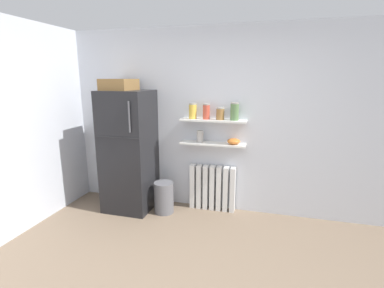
{
  "coord_description": "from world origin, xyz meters",
  "views": [
    {
      "loc": [
        0.71,
        -1.93,
        1.9
      ],
      "look_at": [
        -0.26,
        1.6,
        1.05
      ],
      "focal_mm": 26.6,
      "sensor_mm": 36.0,
      "label": 1
    }
  ],
  "objects_px": {
    "storage_jar_0": "(193,111)",
    "storage_jar_3": "(235,111)",
    "storage_jar_1": "(206,112)",
    "storage_jar_2": "(220,114)",
    "vase": "(200,136)",
    "trash_bin": "(164,197)",
    "shelf_bowl": "(234,141)",
    "radiator": "(212,188)",
    "refrigerator": "(129,149)"
  },
  "relations": [
    {
      "from": "storage_jar_0",
      "to": "trash_bin",
      "type": "xyz_separation_m",
      "value": [
        -0.36,
        -0.26,
        -1.23
      ]
    },
    {
      "from": "shelf_bowl",
      "to": "storage_jar_3",
      "type": "bearing_deg",
      "value": -180.0
    },
    {
      "from": "vase",
      "to": "trash_bin",
      "type": "height_order",
      "value": "vase"
    },
    {
      "from": "storage_jar_0",
      "to": "storage_jar_1",
      "type": "bearing_deg",
      "value": 0.0
    },
    {
      "from": "radiator",
      "to": "storage_jar_3",
      "type": "relative_size",
      "value": 2.77
    },
    {
      "from": "storage_jar_3",
      "to": "shelf_bowl",
      "type": "xyz_separation_m",
      "value": [
        0.0,
        0.0,
        -0.41
      ]
    },
    {
      "from": "vase",
      "to": "shelf_bowl",
      "type": "distance_m",
      "value": 0.48
    },
    {
      "from": "storage_jar_0",
      "to": "storage_jar_1",
      "type": "xyz_separation_m",
      "value": [
        0.19,
        0.0,
        -0.0
      ]
    },
    {
      "from": "storage_jar_3",
      "to": "shelf_bowl",
      "type": "bearing_deg",
      "value": 0.0
    },
    {
      "from": "refrigerator",
      "to": "storage_jar_0",
      "type": "height_order",
      "value": "refrigerator"
    },
    {
      "from": "storage_jar_3",
      "to": "shelf_bowl",
      "type": "relative_size",
      "value": 1.35
    },
    {
      "from": "radiator",
      "to": "vase",
      "type": "bearing_deg",
      "value": -170.71
    },
    {
      "from": "refrigerator",
      "to": "vase",
      "type": "distance_m",
      "value": 1.05
    },
    {
      "from": "storage_jar_0",
      "to": "storage_jar_3",
      "type": "xyz_separation_m",
      "value": [
        0.58,
        -0.0,
        0.01
      ]
    },
    {
      "from": "storage_jar_2",
      "to": "shelf_bowl",
      "type": "relative_size",
      "value": 0.95
    },
    {
      "from": "storage_jar_1",
      "to": "trash_bin",
      "type": "relative_size",
      "value": 0.48
    },
    {
      "from": "storage_jar_0",
      "to": "refrigerator",
      "type": "bearing_deg",
      "value": -166.45
    },
    {
      "from": "shelf_bowl",
      "to": "trash_bin",
      "type": "xyz_separation_m",
      "value": [
        -0.94,
        -0.26,
        -0.83
      ]
    },
    {
      "from": "refrigerator",
      "to": "storage_jar_1",
      "type": "bearing_deg",
      "value": 11.22
    },
    {
      "from": "storage_jar_2",
      "to": "vase",
      "type": "distance_m",
      "value": 0.43
    },
    {
      "from": "trash_bin",
      "to": "storage_jar_2",
      "type": "bearing_deg",
      "value": 18.86
    },
    {
      "from": "storage_jar_3",
      "to": "vase",
      "type": "relative_size",
      "value": 1.44
    },
    {
      "from": "shelf_bowl",
      "to": "radiator",
      "type": "bearing_deg",
      "value": 174.13
    },
    {
      "from": "storage_jar_0",
      "to": "storage_jar_2",
      "type": "bearing_deg",
      "value": 0.0
    },
    {
      "from": "storage_jar_3",
      "to": "trash_bin",
      "type": "distance_m",
      "value": 1.58
    },
    {
      "from": "refrigerator",
      "to": "storage_jar_2",
      "type": "xyz_separation_m",
      "value": [
        1.29,
        0.22,
        0.53
      ]
    },
    {
      "from": "refrigerator",
      "to": "shelf_bowl",
      "type": "relative_size",
      "value": 10.67
    },
    {
      "from": "storage_jar_0",
      "to": "storage_jar_1",
      "type": "distance_m",
      "value": 0.19
    },
    {
      "from": "storage_jar_0",
      "to": "storage_jar_2",
      "type": "height_order",
      "value": "storage_jar_0"
    },
    {
      "from": "storage_jar_3",
      "to": "storage_jar_0",
      "type": "bearing_deg",
      "value": 180.0
    },
    {
      "from": "storage_jar_2",
      "to": "storage_jar_3",
      "type": "distance_m",
      "value": 0.2
    },
    {
      "from": "refrigerator",
      "to": "radiator",
      "type": "bearing_deg",
      "value": 11.72
    },
    {
      "from": "refrigerator",
      "to": "storage_jar_2",
      "type": "distance_m",
      "value": 1.41
    },
    {
      "from": "vase",
      "to": "radiator",
      "type": "bearing_deg",
      "value": 9.29
    },
    {
      "from": "storage_jar_3",
      "to": "storage_jar_1",
      "type": "bearing_deg",
      "value": 180.0
    },
    {
      "from": "storage_jar_2",
      "to": "storage_jar_3",
      "type": "relative_size",
      "value": 0.7
    },
    {
      "from": "storage_jar_0",
      "to": "storage_jar_3",
      "type": "relative_size",
      "value": 0.9
    },
    {
      "from": "storage_jar_2",
      "to": "trash_bin",
      "type": "height_order",
      "value": "storage_jar_2"
    },
    {
      "from": "storage_jar_3",
      "to": "storage_jar_2",
      "type": "bearing_deg",
      "value": 180.0
    },
    {
      "from": "storage_jar_0",
      "to": "shelf_bowl",
      "type": "relative_size",
      "value": 1.22
    },
    {
      "from": "trash_bin",
      "to": "radiator",
      "type": "bearing_deg",
      "value": 23.68
    },
    {
      "from": "storage_jar_0",
      "to": "storage_jar_2",
      "type": "xyz_separation_m",
      "value": [
        0.39,
        0.0,
        -0.02
      ]
    },
    {
      "from": "storage_jar_0",
      "to": "vase",
      "type": "relative_size",
      "value": 1.3
    },
    {
      "from": "vase",
      "to": "storage_jar_2",
      "type": "bearing_deg",
      "value": 0.0
    },
    {
      "from": "storage_jar_2",
      "to": "storage_jar_3",
      "type": "xyz_separation_m",
      "value": [
        0.19,
        -0.0,
        0.04
      ]
    },
    {
      "from": "storage_jar_3",
      "to": "trash_bin",
      "type": "bearing_deg",
      "value": -164.82
    },
    {
      "from": "refrigerator",
      "to": "trash_bin",
      "type": "bearing_deg",
      "value": -4.06
    },
    {
      "from": "storage_jar_0",
      "to": "shelf_bowl",
      "type": "xyz_separation_m",
      "value": [
        0.58,
        0.0,
        -0.4
      ]
    },
    {
      "from": "refrigerator",
      "to": "shelf_bowl",
      "type": "xyz_separation_m",
      "value": [
        1.48,
        0.22,
        0.15
      ]
    },
    {
      "from": "storage_jar_2",
      "to": "vase",
      "type": "xyz_separation_m",
      "value": [
        -0.28,
        -0.0,
        -0.33
      ]
    }
  ]
}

